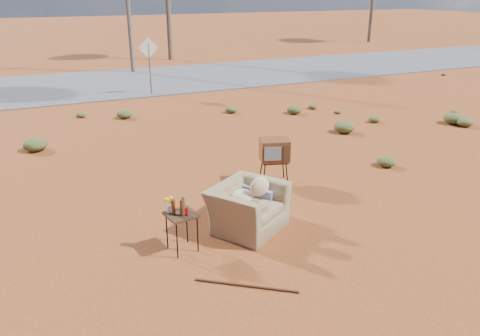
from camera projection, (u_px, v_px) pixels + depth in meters
name	position (u px, v px, depth m)	size (l,w,h in m)	color
ground	(247.00, 241.00, 7.82)	(140.00, 140.00, 0.00)	brown
highway	(101.00, 84.00, 20.53)	(140.00, 7.00, 0.04)	#565659
armchair	(250.00, 200.00, 8.14)	(1.59, 1.55, 1.08)	olive
tv_unit	(274.00, 151.00, 9.93)	(0.72, 0.64, 0.97)	black
side_table	(179.00, 212.00, 7.31)	(0.52, 0.52, 0.92)	#352513
rusty_bar	(246.00, 285.00, 6.61)	(0.04, 0.04, 1.49)	#522716
road_sign	(149.00, 56.00, 18.03)	(0.78, 0.06, 2.19)	brown
scrub_patch	(137.00, 158.00, 11.18)	(17.49, 8.07, 0.33)	#465625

